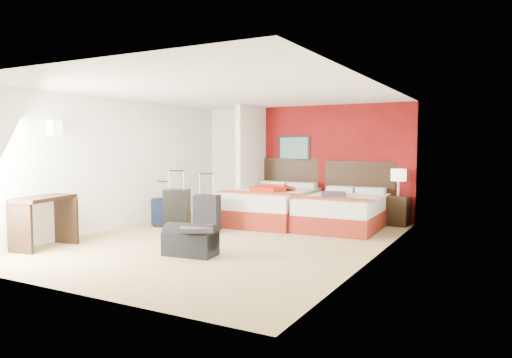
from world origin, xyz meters
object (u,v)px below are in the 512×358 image
Objects in this scene: suitcase_charcoal at (207,215)px; suitcase_navy at (163,213)px; desk at (44,222)px; table_lamp at (398,183)px; red_suitcase_open at (273,189)px; nightstand at (398,211)px; bed_left at (271,206)px; bed_right at (343,212)px; duffel_bag at (190,242)px; suitcase_black at (177,209)px.

suitcase_charcoal is 1.26× the size of suitcase_navy.
table_lamp is at bearing 36.41° from desk.
suitcase_charcoal is at bearing -139.64° from table_lamp.
red_suitcase_open is 2.56m from nightstand.
red_suitcase_open reaches higher than suitcase_charcoal.
bed_left is 1.55m from bed_right.
nightstand is (0.88, 0.80, -0.01)m from bed_right.
desk reaches higher than suitcase_charcoal.
suitcase_charcoal reaches higher than suitcase_navy.
table_lamp is at bearing 16.12° from bed_left.
suitcase_charcoal is at bearing 109.78° from duffel_bag.
table_lamp is 0.72× the size of duffel_bag.
nightstand is at bearing 40.68° from bed_right.
bed_right is 3.56m from suitcase_navy.
suitcase_navy is at bearing -140.97° from bed_left.
duffel_bag is at bearing -73.47° from red_suitcase_open.
bed_left is at bearing 52.20° from desk.
bed_right is 3.26m from suitcase_black.
bed_left is 2.64m from table_lamp.
table_lamp is at bearing 35.23° from red_suitcase_open.
bed_left is at bearing 32.49° from suitcase_navy.
bed_left reaches higher than duffel_bag.
nightstand is 0.61× the size of desk.
suitcase_navy is 2.61m from duffel_bag.
suitcase_black is at bearing -148.12° from table_lamp.
red_suitcase_open is at bearing 50.43° from desk.
bed_right is at bearing -137.75° from table_lamp.
suitcase_black is at bearing -135.81° from bed_left.
bed_left is at bearing -160.21° from table_lamp.
desk is (-3.54, -4.01, 0.10)m from bed_right.
suitcase_black is at bearing -123.72° from red_suitcase_open.
table_lamp is at bearing 40.68° from bed_right.
suitcase_navy is at bearing -128.37° from red_suitcase_open.
table_lamp is 0.56× the size of desk.
suitcase_black is (-1.42, -1.36, -0.36)m from red_suitcase_open.
duffel_bag is 0.77× the size of desk.
nightstand is at bearing 20.18° from suitcase_navy.
desk is (-4.42, -4.81, 0.11)m from nightstand.
suitcase_charcoal is at bearing 46.31° from desk.
suitcase_navy is (-0.32, -0.05, -0.10)m from suitcase_black.
duffel_bag is at bearing -88.05° from bed_left.
table_lamp is (2.43, 0.88, 0.53)m from bed_left.
duffel_bag is at bearing -114.34° from nightstand.
nightstand is 1.09× the size of table_lamp.
table_lamp reaches higher than red_suitcase_open.
suitcase_black is 0.74× the size of desk.
suitcase_charcoal is (-0.60, -1.52, -0.39)m from red_suitcase_open.
suitcase_black reaches higher than duffel_bag.
table_lamp reaches higher than desk.
bed_left is 2.93× the size of duffel_bag.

